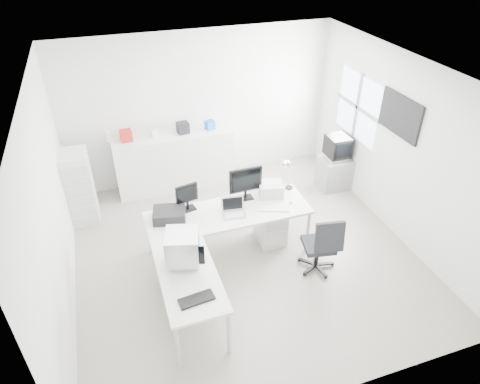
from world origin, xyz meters
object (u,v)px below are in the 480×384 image
object	(u,v)px
crt_monitor	(183,248)
crt_tv	(338,148)
filing_cabinet	(80,187)
tv_cabinet	(334,173)
sideboard	(175,161)
lcd_monitor_large	(246,184)
drawer_pedestal	(270,225)
main_desk	(229,232)
inkjet_printer	(169,215)
laptop	(234,209)
side_desk	(191,298)
lcd_monitor_small	(187,198)
office_chair	(319,242)
laser_printer	(271,189)

from	to	relation	value
crt_monitor	crt_tv	bearing A→B (deg)	46.98
filing_cabinet	tv_cabinet	bearing A→B (deg)	-6.02
sideboard	lcd_monitor_large	bearing A→B (deg)	-68.56
drawer_pedestal	crt_tv	world-z (taller)	crt_tv
main_desk	inkjet_printer	world-z (taller)	inkjet_printer
lcd_monitor_large	laptop	size ratio (longest dim) A/B	1.65
crt_tv	filing_cabinet	xyz separation A→B (m)	(-4.50, 0.47, -0.20)
drawer_pedestal	crt_tv	size ratio (longest dim) A/B	1.20
inkjet_printer	laptop	bearing A→B (deg)	-0.01
side_desk	filing_cabinet	world-z (taller)	filing_cabinet
sideboard	filing_cabinet	distance (m)	1.77
inkjet_printer	crt_tv	size ratio (longest dim) A/B	0.90
sideboard	lcd_monitor_small	bearing A→B (deg)	-94.99
lcd_monitor_small	sideboard	distance (m)	1.93
main_desk	drawer_pedestal	size ratio (longest dim) A/B	4.00
crt_monitor	tv_cabinet	xyz separation A→B (m)	(3.28, 1.97, -0.69)
drawer_pedestal	inkjet_printer	bearing A→B (deg)	178.15
crt_monitor	tv_cabinet	world-z (taller)	crt_monitor
tv_cabinet	sideboard	distance (m)	3.00
office_chair	sideboard	bearing A→B (deg)	127.99
lcd_monitor_large	crt_tv	world-z (taller)	lcd_monitor_large
lcd_monitor_small	laptop	distance (m)	0.70
inkjet_printer	filing_cabinet	world-z (taller)	filing_cabinet
inkjet_printer	laptop	xyz separation A→B (m)	(0.90, -0.20, 0.02)
inkjet_printer	crt_tv	xyz separation A→B (m)	(3.28, 1.02, 0.00)
lcd_monitor_small	crt_tv	world-z (taller)	lcd_monitor_small
crt_monitor	sideboard	size ratio (longest dim) A/B	0.23
main_desk	office_chair	bearing A→B (deg)	-34.67
lcd_monitor_large	sideboard	xyz separation A→B (m)	(-0.74, 1.88, -0.48)
crt_tv	drawer_pedestal	bearing A→B (deg)	-148.25
inkjet_printer	crt_monitor	bearing A→B (deg)	-77.48
inkjet_printer	crt_tv	world-z (taller)	crt_tv
side_desk	tv_cabinet	distance (m)	3.96
lcd_monitor_small	office_chair	world-z (taller)	lcd_monitor_small
lcd_monitor_large	office_chair	world-z (taller)	lcd_monitor_large
main_desk	drawer_pedestal	xyz separation A→B (m)	(0.70, 0.05, -0.08)
lcd_monitor_large	filing_cabinet	size ratio (longest dim) A/B	0.42
side_desk	drawer_pedestal	xyz separation A→B (m)	(1.55, 1.15, -0.08)
laptop	crt_tv	world-z (taller)	crt_tv
laptop	tv_cabinet	bearing A→B (deg)	34.44
filing_cabinet	lcd_monitor_small	bearing A→B (deg)	-41.39
inkjet_printer	sideboard	distance (m)	2.10
lcd_monitor_small	main_desk	bearing A→B (deg)	-35.83
filing_cabinet	crt_tv	bearing A→B (deg)	-6.02
drawer_pedestal	inkjet_printer	distance (m)	1.64
lcd_monitor_small	filing_cabinet	size ratio (longest dim) A/B	0.33
main_desk	side_desk	distance (m)	1.39
main_desk	tv_cabinet	xyz separation A→B (m)	(2.43, 1.12, -0.07)
laser_printer	office_chair	distance (m)	1.11
lcd_monitor_large	filing_cabinet	bearing A→B (deg)	149.73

